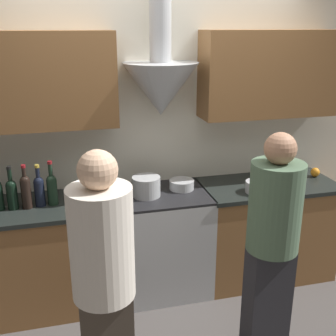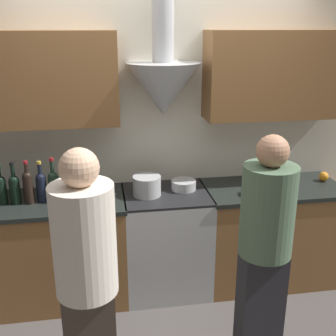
{
  "view_description": "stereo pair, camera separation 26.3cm",
  "coord_description": "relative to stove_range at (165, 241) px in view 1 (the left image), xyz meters",
  "views": [
    {
      "loc": [
        -0.76,
        -2.74,
        2.19
      ],
      "look_at": [
        0.0,
        0.25,
        1.13
      ],
      "focal_mm": 45.0,
      "sensor_mm": 36.0,
      "label": 1
    },
    {
      "loc": [
        -0.5,
        -2.79,
        2.19
      ],
      "look_at": [
        0.0,
        0.25,
        1.13
      ],
      "focal_mm": 45.0,
      "sensor_mm": 36.0,
      "label": 2
    }
  ],
  "objects": [
    {
      "name": "ground_plane",
      "position": [
        0.0,
        -0.35,
        -0.45
      ],
      "size": [
        12.0,
        12.0,
        0.0
      ],
      "primitive_type": "plane",
      "color": "#4C4744"
    },
    {
      "name": "wall_back",
      "position": [
        -0.02,
        0.26,
        1.03
      ],
      "size": [
        8.4,
        0.6,
        2.6
      ],
      "color": "silver",
      "rests_on": "ground_plane"
    },
    {
      "name": "counter_left",
      "position": [
        -0.99,
        -0.0,
        -0.0
      ],
      "size": [
        1.3,
        0.62,
        0.88
      ],
      "color": "brown",
      "rests_on": "ground_plane"
    },
    {
      "name": "counter_right",
      "position": [
        0.93,
        -0.0,
        -0.0
      ],
      "size": [
        1.18,
        0.62,
        0.88
      ],
      "color": "brown",
      "rests_on": "ground_plane"
    },
    {
      "name": "stove_range",
      "position": [
        0.0,
        0.0,
        0.0
      ],
      "size": [
        0.7,
        0.6,
        0.88
      ],
      "color": "#B7BABC",
      "rests_on": "ground_plane"
    },
    {
      "name": "wine_bottle_4",
      "position": [
        -1.17,
        -0.02,
        0.57
      ],
      "size": [
        0.08,
        0.08,
        0.33
      ],
      "color": "black",
      "rests_on": "counter_left"
    },
    {
      "name": "wine_bottle_5",
      "position": [
        -1.07,
        -0.03,
        0.58
      ],
      "size": [
        0.08,
        0.08,
        0.34
      ],
      "color": "black",
      "rests_on": "counter_left"
    },
    {
      "name": "wine_bottle_6",
      "position": [
        -0.97,
        -0.01,
        0.57
      ],
      "size": [
        0.08,
        0.08,
        0.33
      ],
      "color": "black",
      "rests_on": "counter_left"
    },
    {
      "name": "wine_bottle_7",
      "position": [
        -0.88,
        -0.01,
        0.57
      ],
      "size": [
        0.08,
        0.08,
        0.35
      ],
      "color": "black",
      "rests_on": "counter_left"
    },
    {
      "name": "stock_pot",
      "position": [
        -0.16,
        -0.02,
        0.52
      ],
      "size": [
        0.23,
        0.23,
        0.16
      ],
      "color": "#B7BABC",
      "rests_on": "stove_range"
    },
    {
      "name": "mixing_bowl",
      "position": [
        0.16,
        0.06,
        0.48
      ],
      "size": [
        0.21,
        0.21,
        0.08
      ],
      "color": "#B7BABC",
      "rests_on": "stove_range"
    },
    {
      "name": "orange_fruit",
      "position": [
        1.41,
        0.05,
        0.48
      ],
      "size": [
        0.08,
        0.08,
        0.08
      ],
      "color": "orange",
      "rests_on": "counter_right"
    },
    {
      "name": "saucepan",
      "position": [
        0.73,
        -0.16,
        0.48
      ],
      "size": [
        0.19,
        0.19,
        0.09
      ],
      "color": "#B7BABC",
      "rests_on": "counter_right"
    },
    {
      "name": "chefs_knife",
      "position": [
        0.9,
        -0.01,
        0.44
      ],
      "size": [
        0.21,
        0.09,
        0.01
      ],
      "rotation": [
        0.0,
        0.0,
        -0.33
      ],
      "color": "silver",
      "rests_on": "counter_right"
    },
    {
      "name": "person_foreground_left",
      "position": [
        -0.61,
        -1.13,
        0.45
      ],
      "size": [
        0.34,
        0.34,
        1.62
      ],
      "color": "#473D33",
      "rests_on": "ground_plane"
    },
    {
      "name": "person_foreground_right",
      "position": [
        0.49,
        -0.91,
        0.43
      ],
      "size": [
        0.34,
        0.34,
        1.58
      ],
      "color": "#28282D",
      "rests_on": "ground_plane"
    }
  ]
}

